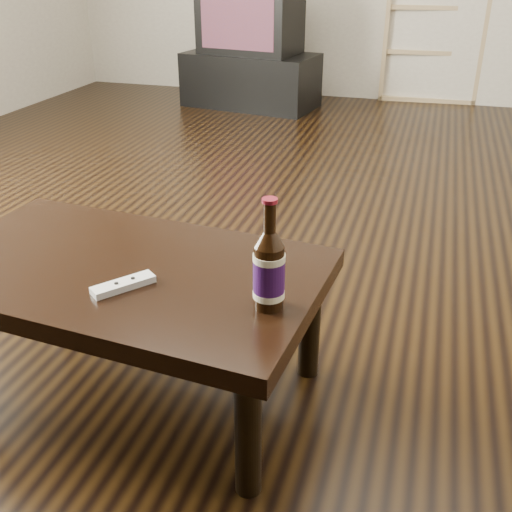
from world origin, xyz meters
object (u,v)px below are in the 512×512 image
(coffee_table, at_px, (124,282))
(beer_bottle, at_px, (269,270))
(remote, at_px, (123,285))
(bookshelf, at_px, (436,2))
(tv_stand, at_px, (251,80))
(tv, at_px, (250,16))

(coffee_table, distance_m, beer_bottle, 0.45)
(beer_bottle, distance_m, remote, 0.37)
(bookshelf, distance_m, remote, 4.27)
(bookshelf, bearing_deg, remote, -101.19)
(beer_bottle, height_order, remote, beer_bottle)
(tv_stand, xyz_separation_m, bookshelf, (1.32, 0.72, 0.55))
(tv, distance_m, remote, 3.59)
(bookshelf, bearing_deg, beer_bottle, -96.40)
(tv_stand, height_order, coffee_table, tv_stand)
(tv_stand, relative_size, beer_bottle, 3.84)
(coffee_table, distance_m, remote, 0.14)
(tv_stand, relative_size, tv, 1.30)
(bookshelf, xyz_separation_m, remote, (-0.56, -4.22, -0.35))
(coffee_table, height_order, beer_bottle, beer_bottle)
(tv_stand, xyz_separation_m, coffee_table, (0.70, -3.39, 0.13))
(tv, bearing_deg, remote, -68.54)
(tv_stand, distance_m, bookshelf, 1.60)
(tv_stand, relative_size, bookshelf, 0.70)
(beer_bottle, bearing_deg, tv, 107.75)
(tv_stand, distance_m, remote, 3.59)
(coffee_table, bearing_deg, bookshelf, 81.41)
(tv, relative_size, coffee_table, 0.72)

